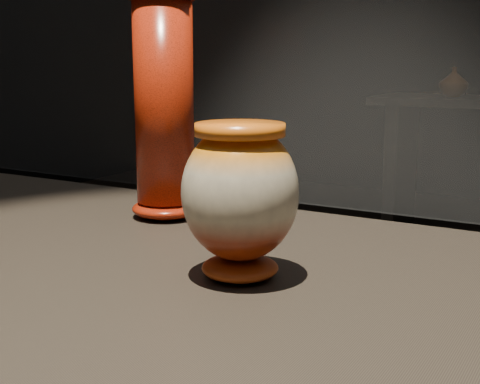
# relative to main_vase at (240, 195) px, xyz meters

# --- Properties ---
(main_vase) EXTENTS (0.15, 0.15, 0.18)m
(main_vase) POSITION_rel_main_vase_xyz_m (0.00, 0.00, 0.00)
(main_vase) COLOR maroon
(main_vase) RESTS_ON display_plinth
(tall_vase) EXTENTS (0.11, 0.11, 0.34)m
(tall_vase) POSITION_rel_main_vase_xyz_m (-0.25, 0.20, 0.07)
(tall_vase) COLOR #B2220B
(tall_vase) RESTS_ON display_plinth
(back_vase_left) EXTENTS (0.24, 0.24, 0.18)m
(back_vase_left) POSITION_rel_main_vase_xyz_m (-0.55, 3.61, -0.01)
(back_vase_left) COLOR brown
(back_vase_left) RESTS_ON back_shelf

